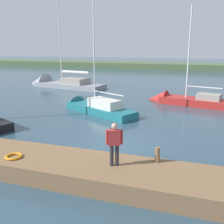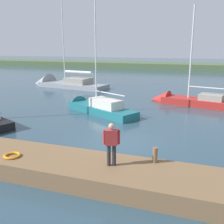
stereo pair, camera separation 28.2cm
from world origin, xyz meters
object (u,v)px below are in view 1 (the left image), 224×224
(life_ring_buoy, at_px, (14,156))
(sailboat_behind_pier, at_px, (57,85))
(sailboat_outer_mooring, at_px, (92,109))
(sailboat_mid_channel, at_px, (183,102))
(person_on_dock, at_px, (114,142))
(mooring_post_near, at_px, (157,155))

(life_ring_buoy, xyz_separation_m, sailboat_behind_pier, (10.09, -21.13, -0.54))
(life_ring_buoy, relative_size, sailboat_outer_mooring, 0.07)
(sailboat_behind_pier, distance_m, sailboat_mid_channel, 16.71)
(person_on_dock, bearing_deg, life_ring_buoy, -104.00)
(mooring_post_near, distance_m, sailboat_outer_mooring, 11.23)
(sailboat_behind_pier, bearing_deg, mooring_post_near, 138.12)
(sailboat_mid_channel, bearing_deg, life_ring_buoy, 82.53)
(sailboat_outer_mooring, distance_m, sailboat_mid_channel, 8.24)
(mooring_post_near, relative_size, person_on_dock, 0.36)
(sailboat_mid_channel, relative_size, person_on_dock, 5.58)
(life_ring_buoy, height_order, sailboat_behind_pier, sailboat_behind_pier)
(mooring_post_near, distance_m, person_on_dock, 1.77)
(person_on_dock, bearing_deg, sailboat_behind_pier, -167.64)
(sailboat_behind_pier, relative_size, person_on_dock, 7.20)
(mooring_post_near, height_order, sailboat_outer_mooring, sailboat_outer_mooring)
(sailboat_behind_pier, bearing_deg, sailboat_outer_mooring, 140.67)
(mooring_post_near, bearing_deg, person_on_dock, 28.10)
(sailboat_mid_channel, bearing_deg, mooring_post_near, 101.76)
(sailboat_behind_pier, bearing_deg, person_on_dock, 134.38)
(sailboat_behind_pier, height_order, person_on_dock, sailboat_behind_pier)
(sailboat_behind_pier, relative_size, sailboat_mid_channel, 1.29)
(mooring_post_near, xyz_separation_m, sailboat_mid_channel, (-0.19, -14.11, -0.78))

